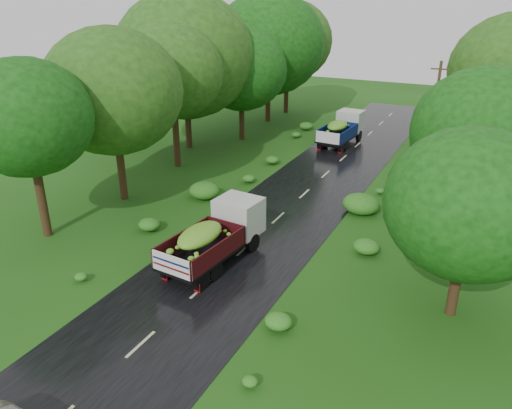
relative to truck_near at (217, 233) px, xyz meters
The scene contains 9 objects.
ground 6.65m from the truck_near, 84.73° to the right, with size 120.00×120.00×0.00m, color #1A420E.
road 2.12m from the truck_near, 67.98° to the right, with size 6.50×80.00×0.02m, color black.
road_lines 1.58m from the truck_near, 38.64° to the right, with size 0.12×69.60×0.00m.
truck_near is the anchor object (origin of this frame).
truck_far 21.18m from the truck_near, 91.78° to the left, with size 2.42×5.91×2.43m.
utility_pole 20.53m from the truck_near, 71.64° to the left, with size 1.27×0.21×7.23m.
trees_left 19.65m from the truck_near, 120.69° to the left, with size 6.88×35.31×9.20m.
trees_right 18.91m from the truck_near, 55.94° to the left, with size 5.41×31.69×8.27m.
shrubs 7.62m from the truck_near, 85.46° to the left, with size 11.90×44.00×0.70m.
Camera 1 is at (10.08, -11.03, 11.61)m, focal length 35.00 mm.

